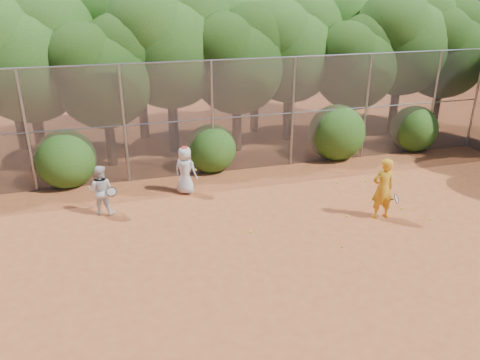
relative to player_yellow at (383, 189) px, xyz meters
name	(u,v)px	position (x,y,z in m)	size (l,w,h in m)	color
ground	(304,252)	(-2.89, -1.18, -0.92)	(80.00, 80.00, 0.00)	#9B4923
fence_back	(237,116)	(-3.01, 4.82, 1.13)	(20.05, 0.09, 4.03)	gray
tree_1	(27,52)	(-9.83, 7.36, 3.25)	(4.64, 4.03, 6.35)	black
tree_2	(104,69)	(-7.34, 6.66, 2.67)	(3.99, 3.47, 5.47)	black
tree_3	(170,40)	(-4.82, 7.67, 3.48)	(4.89, 4.26, 6.70)	black
tree_4	(238,57)	(-2.33, 7.06, 2.84)	(4.19, 3.64, 5.73)	black
tree_5	(291,44)	(0.17, 7.86, 3.13)	(4.51, 3.92, 6.17)	black
tree_6	(356,60)	(2.66, 6.86, 2.55)	(3.86, 3.36, 5.29)	black
tree_7	(404,36)	(5.17, 7.47, 3.36)	(4.77, 4.14, 6.53)	black
tree_8	(446,46)	(7.17, 7.16, 2.90)	(4.25, 3.70, 5.82)	black
tree_9	(6,41)	(-10.83, 9.67, 3.42)	(4.83, 4.20, 6.62)	black
tree_10	(138,29)	(-5.82, 9.87, 3.71)	(5.15, 4.48, 7.06)	black
tree_11	(256,38)	(-0.83, 9.46, 3.25)	(4.64, 4.03, 6.35)	black
tree_12	(344,26)	(3.68, 10.07, 3.59)	(5.02, 4.37, 6.88)	black
bush_0	(66,156)	(-8.89, 5.12, 0.08)	(2.00, 2.00, 2.00)	#234C13
bush_1	(211,146)	(-3.89, 5.12, -0.02)	(1.80, 1.80, 1.80)	#234C13
bush_2	(337,130)	(1.11, 5.12, 0.18)	(2.20, 2.20, 2.20)	#234C13
bush_3	(414,127)	(4.61, 5.12, 0.03)	(1.90, 1.90, 1.90)	#234C13
player_yellow	(383,189)	(0.00, 0.00, 0.00)	(0.86, 0.60, 1.84)	orange
player_teen	(185,170)	(-5.15, 3.30, -0.12)	(0.92, 0.88, 1.61)	silver
player_white	(101,190)	(-7.80, 2.50, -0.16)	(0.90, 0.82, 1.51)	silver
ball_0	(347,216)	(-0.90, 0.27, -0.88)	(0.07, 0.07, 0.07)	#C5DA27
ball_1	(401,208)	(0.92, 0.27, -0.88)	(0.07, 0.07, 0.07)	#C5DA27
ball_2	(343,246)	(-1.84, -1.25, -0.88)	(0.07, 0.07, 0.07)	#C5DA27
ball_3	(430,219)	(1.33, -0.57, -0.88)	(0.07, 0.07, 0.07)	#C5DA27
ball_4	(251,232)	(-3.93, 0.13, -0.88)	(0.07, 0.07, 0.07)	#C5DA27
ball_5	(337,182)	(-0.02, 2.67, -0.88)	(0.07, 0.07, 0.07)	#C5DA27
ball_6	(366,181)	(0.98, 2.47, -0.88)	(0.07, 0.07, 0.07)	#C5DA27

